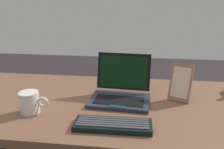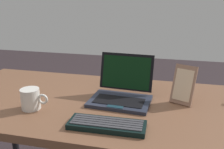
{
  "view_description": "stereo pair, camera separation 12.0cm",
  "coord_description": "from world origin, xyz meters",
  "views": [
    {
      "loc": [
        0.21,
        -1.15,
        1.29
      ],
      "look_at": [
        0.06,
        -0.02,
        0.91
      ],
      "focal_mm": 39.44,
      "sensor_mm": 36.0,
      "label": 1
    },
    {
      "loc": [
        0.33,
        -1.13,
        1.29
      ],
      "look_at": [
        0.06,
        -0.02,
        0.91
      ],
      "focal_mm": 39.44,
      "sensor_mm": 36.0,
      "label": 2
    }
  ],
  "objects": [
    {
      "name": "photo_frame",
      "position": [
        0.41,
        0.08,
        0.85
      ],
      "size": [
        0.13,
        0.1,
        0.2
      ],
      "color": "#8B644F",
      "rests_on": "desk"
    },
    {
      "name": "external_keyboard",
      "position": [
        0.09,
        -0.25,
        0.77
      ],
      "size": [
        0.33,
        0.12,
        0.03
      ],
      "color": "black",
      "rests_on": "desk"
    },
    {
      "name": "coffee_mug",
      "position": [
        -0.31,
        -0.16,
        0.81
      ],
      "size": [
        0.14,
        0.09,
        0.1
      ],
      "color": "silver",
      "rests_on": "desk"
    },
    {
      "name": "desk",
      "position": [
        0.0,
        0.0,
        0.69
      ],
      "size": [
        1.75,
        0.79,
        0.76
      ],
      "color": "brown",
      "rests_on": "ground"
    },
    {
      "name": "laptop_front",
      "position": [
        0.1,
        0.03,
        0.8
      ],
      "size": [
        0.32,
        0.28,
        0.23
      ],
      "color": "#252938",
      "rests_on": "desk"
    }
  ]
}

